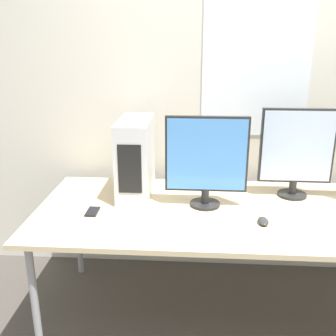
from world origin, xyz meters
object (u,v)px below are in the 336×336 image
at_px(pc_tower, 136,158).
at_px(mouse, 263,221).
at_px(monitor_right_near, 297,151).
at_px(keyboard, 206,222).
at_px(monitor_main, 206,159).
at_px(cell_phone, 93,212).

xyz_separation_m(pc_tower, mouse, (0.72, -0.37, -0.22)).
height_order(monitor_right_near, keyboard, monitor_right_near).
height_order(monitor_main, cell_phone, monitor_main).
relative_size(monitor_right_near, mouse, 5.48).
relative_size(monitor_main, cell_phone, 4.33).
bearing_deg(keyboard, pc_tower, 136.77).
bearing_deg(mouse, monitor_main, 144.40).
bearing_deg(cell_phone, monitor_main, 12.45).
height_order(pc_tower, keyboard, pc_tower).
xyz_separation_m(pc_tower, monitor_main, (0.42, -0.15, 0.05)).
xyz_separation_m(pc_tower, keyboard, (0.42, -0.39, -0.22)).
distance_m(monitor_right_near, mouse, 0.53).
height_order(pc_tower, cell_phone, pc_tower).
distance_m(pc_tower, cell_phone, 0.42).
relative_size(monitor_right_near, cell_phone, 4.47).
bearing_deg(monitor_right_near, monitor_main, -161.42).
height_order(mouse, cell_phone, mouse).
relative_size(keyboard, cell_phone, 3.92).
relative_size(monitor_right_near, keyboard, 1.14).
xyz_separation_m(monitor_main, monitor_right_near, (0.54, 0.18, 0.01)).
height_order(monitor_main, mouse, monitor_main).
relative_size(pc_tower, monitor_right_near, 0.86).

